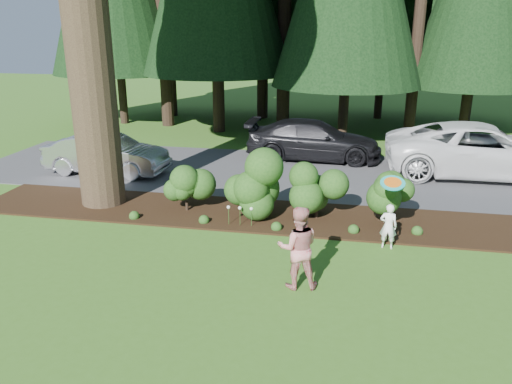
% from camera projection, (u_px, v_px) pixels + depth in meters
% --- Properties ---
extents(ground, '(80.00, 80.00, 0.00)m').
position_uv_depth(ground, '(229.00, 270.00, 10.63)').
color(ground, '#38641C').
rests_on(ground, ground).
extents(mulch_bed, '(16.00, 2.50, 0.05)m').
position_uv_depth(mulch_bed, '(258.00, 215.00, 13.65)').
color(mulch_bed, black).
rests_on(mulch_bed, ground).
extents(driveway, '(22.00, 6.00, 0.03)m').
position_uv_depth(driveway, '(280.00, 173.00, 17.61)').
color(driveway, '#38383A').
rests_on(driveway, ground).
extents(shrub_row, '(6.53, 1.60, 1.61)m').
position_uv_depth(shrub_row, '(285.00, 191.00, 13.15)').
color(shrub_row, '#1D4415').
rests_on(shrub_row, ground).
extents(lily_cluster, '(0.69, 0.09, 0.57)m').
position_uv_depth(lily_cluster, '(240.00, 209.00, 12.76)').
color(lily_cluster, '#1D4415').
rests_on(lily_cluster, ground).
extents(car_silver_wagon, '(4.29, 1.61, 1.40)m').
position_uv_depth(car_silver_wagon, '(106.00, 154.00, 17.26)').
color(car_silver_wagon, '#B4B4B9').
rests_on(car_silver_wagon, driveway).
extents(car_white_suv, '(6.47, 3.02, 1.79)m').
position_uv_depth(car_white_suv, '(483.00, 150.00, 16.94)').
color(car_white_suv, silver).
rests_on(car_white_suv, driveway).
extents(car_dark_suv, '(5.14, 2.10, 1.49)m').
position_uv_depth(car_dark_suv, '(314.00, 140.00, 19.14)').
color(car_dark_suv, black).
rests_on(car_dark_suv, driveway).
extents(child, '(0.42, 0.30, 1.09)m').
position_uv_depth(child, '(388.00, 226.00, 11.53)').
color(child, white).
rests_on(child, ground).
extents(adult, '(0.93, 0.79, 1.69)m').
position_uv_depth(adult, '(298.00, 248.00, 9.71)').
color(adult, red).
rests_on(adult, ground).
extents(frisbee, '(0.56, 0.53, 0.22)m').
position_uv_depth(frisbee, '(393.00, 183.00, 11.17)').
color(frisbee, teal).
rests_on(frisbee, ground).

